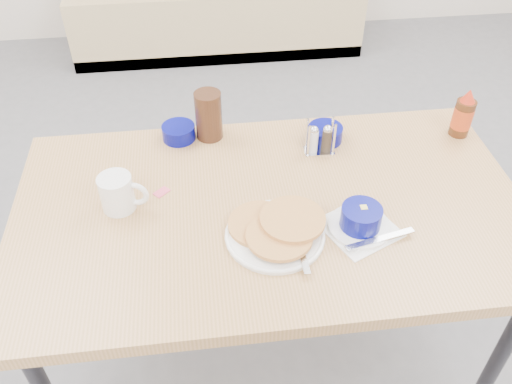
{
  "coord_description": "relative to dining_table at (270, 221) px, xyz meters",
  "views": [
    {
      "loc": [
        -0.17,
        -0.82,
        1.77
      ],
      "look_at": [
        -0.04,
        0.24,
        0.82
      ],
      "focal_mm": 38.0,
      "sensor_mm": 36.0,
      "label": 1
    }
  ],
  "objects": [
    {
      "name": "dining_table",
      "position": [
        0.0,
        0.0,
        0.0
      ],
      "size": [
        1.4,
        0.8,
        0.76
      ],
      "color": "tan",
      "rests_on": "ground"
    },
    {
      "name": "pancake_plate",
      "position": [
        -0.0,
        -0.12,
        0.08
      ],
      "size": [
        0.26,
        0.27,
        0.05
      ],
      "rotation": [
        0.0,
        0.0,
        -0.28
      ],
      "color": "white",
      "rests_on": "dining_table"
    },
    {
      "name": "coffee_mug",
      "position": [
        -0.4,
        0.04,
        0.11
      ],
      "size": [
        0.13,
        0.09,
        0.1
      ],
      "rotation": [
        0.0,
        0.0,
        -0.23
      ],
      "color": "white",
      "rests_on": "dining_table"
    },
    {
      "name": "grits_setting",
      "position": [
        0.22,
        -0.12,
        0.09
      ],
      "size": [
        0.25,
        0.23,
        0.07
      ],
      "rotation": [
        0.0,
        0.0,
        0.43
      ],
      "color": "white",
      "rests_on": "dining_table"
    },
    {
      "name": "creamer_bowl",
      "position": [
        -0.24,
        0.34,
        0.08
      ],
      "size": [
        0.1,
        0.1,
        0.05
      ],
      "rotation": [
        0.0,
        0.0,
        -0.13
      ],
      "color": "#04086C",
      "rests_on": "dining_table"
    },
    {
      "name": "butter_bowl",
      "position": [
        0.21,
        0.28,
        0.09
      ],
      "size": [
        0.11,
        0.11,
        0.05
      ],
      "rotation": [
        0.0,
        0.0,
        0.39
      ],
      "color": "#04086C",
      "rests_on": "dining_table"
    },
    {
      "name": "amber_tumbler",
      "position": [
        -0.15,
        0.34,
        0.14
      ],
      "size": [
        0.1,
        0.1,
        0.16
      ],
      "primitive_type": "cylinder",
      "rotation": [
        0.0,
        0.0,
        0.25
      ],
      "color": "#361E11",
      "rests_on": "dining_table"
    },
    {
      "name": "condiment_caddy",
      "position": [
        0.18,
        0.22,
        0.1
      ],
      "size": [
        0.09,
        0.05,
        0.11
      ],
      "rotation": [
        0.0,
        0.0,
        -0.03
      ],
      "color": "silver",
      "rests_on": "dining_table"
    },
    {
      "name": "syrup_bottle",
      "position": [
        0.64,
        0.26,
        0.13
      ],
      "size": [
        0.06,
        0.06,
        0.16
      ],
      "rotation": [
        0.0,
        0.0,
        -0.26
      ],
      "color": "#47230F",
      "rests_on": "dining_table"
    },
    {
      "name": "sugar_wrapper",
      "position": [
        -0.3,
        0.09,
        0.06
      ],
      "size": [
        0.05,
        0.05,
        0.0
      ],
      "primitive_type": "cube",
      "rotation": [
        0.0,
        0.0,
        0.73
      ],
      "color": "#E44C6B",
      "rests_on": "dining_table"
    }
  ]
}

